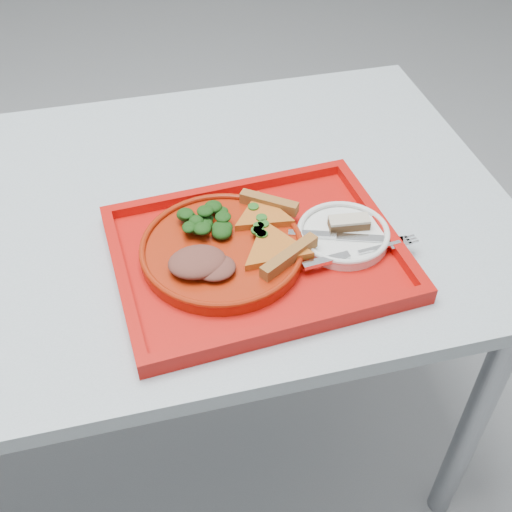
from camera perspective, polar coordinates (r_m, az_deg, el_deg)
The scene contains 12 objects.
ground at distance 1.72m, azimuth -12.05°, elevation -16.54°, with size 10.00×10.00×0.00m, color gray.
table at distance 1.20m, azimuth -16.74°, elevation -0.21°, with size 1.60×0.80×0.75m.
tray_main at distance 1.03m, azimuth 0.10°, elevation -0.05°, with size 0.45×0.35×0.01m, color #BD0F09.
dinner_plate at distance 1.02m, azimuth -3.03°, elevation 0.41°, with size 0.26×0.26×0.02m, color #99200A.
side_plate at distance 1.06m, azimuth 7.73°, elevation 1.76°, with size 0.15×0.15×0.01m, color white.
pizza_slice_a at distance 1.00m, azimuth 1.63°, elevation 0.87°, with size 0.13×0.11×0.02m, color orange, non-canonical shape.
pizza_slice_b at distance 1.06m, azimuth 0.60°, elevation 3.86°, with size 0.11×0.10×0.02m, color orange, non-canonical shape.
salad_heap at distance 1.04m, azimuth -4.71°, elevation 3.43°, with size 0.08×0.07×0.04m, color black.
meat_portion at distance 0.98m, azimuth -5.25°, elevation -0.53°, with size 0.09×0.07×0.03m, color brown.
dessert_bar at distance 1.06m, azimuth 8.27°, elevation 2.95°, with size 0.07×0.03×0.02m.
knife at distance 1.05m, azimuth 7.96°, elevation 1.75°, with size 0.18×0.02×0.01m, color silver.
fork at distance 1.02m, azimuth 9.00°, elevation 0.31°, with size 0.18×0.02×0.01m, color silver.
Camera 1 is at (0.14, -0.88, 1.48)m, focal length 45.00 mm.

